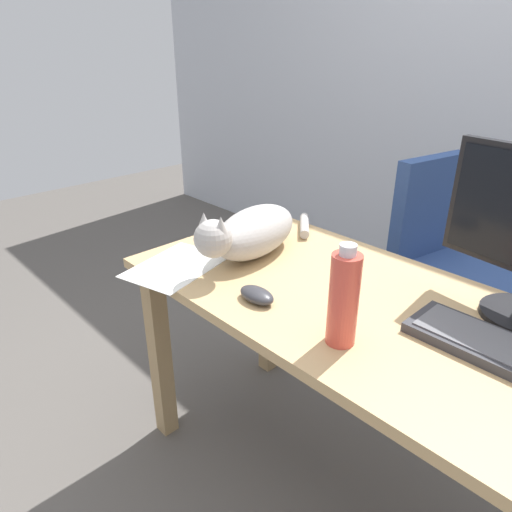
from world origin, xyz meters
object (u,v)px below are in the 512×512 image
office_chair (443,294)px  cat (251,232)px  keyboard (510,354)px  computer_mouse (257,295)px  water_bottle (344,299)px

office_chair → cat: office_chair is taller
keyboard → cat: cat is taller
computer_mouse → water_bottle: size_ratio=0.45×
office_chair → computer_mouse: 1.00m
keyboard → computer_mouse: 0.60m
office_chair → keyboard: size_ratio=2.16×
keyboard → cat: 0.78m
computer_mouse → water_bottle: water_bottle is taller
keyboard → cat: bearing=-177.0°
cat → water_bottle: (0.48, -0.17, 0.03)m
office_chair → computer_mouse: (-0.11, -0.94, 0.32)m
office_chair → keyboard: office_chair is taller
cat → computer_mouse: 0.29m
office_chair → computer_mouse: office_chair is taller
office_chair → cat: bearing=-113.6°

